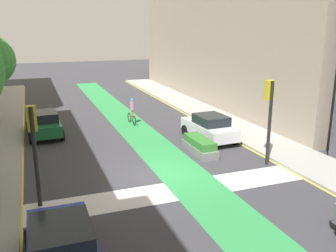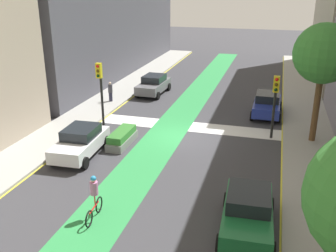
# 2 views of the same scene
# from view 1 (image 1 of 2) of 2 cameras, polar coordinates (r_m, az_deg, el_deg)

# --- Properties ---
(ground_plane) EXTENTS (120.00, 120.00, 0.00)m
(ground_plane) POSITION_cam_1_polar(r_m,az_deg,el_deg) (17.35, -1.50, -7.42)
(ground_plane) COLOR #38383D
(bike_lane_paint) EXTENTS (2.40, 60.00, 0.01)m
(bike_lane_paint) POSITION_cam_1_polar(r_m,az_deg,el_deg) (17.70, 1.78, -6.94)
(bike_lane_paint) COLOR #2D8C47
(bike_lane_paint) RESTS_ON ground_plane
(crosswalk_band) EXTENTS (12.00, 1.80, 0.01)m
(crosswalk_band) POSITION_cam_1_polar(r_m,az_deg,el_deg) (15.64, 0.93, -10.05)
(crosswalk_band) COLOR silver
(crosswalk_band) RESTS_ON ground_plane
(curb_stripe_left) EXTENTS (0.16, 60.00, 0.01)m
(curb_stripe_left) POSITION_cam_1_polar(r_m,az_deg,el_deg) (16.57, -21.81, -9.68)
(curb_stripe_left) COLOR yellow
(curb_stripe_left) RESTS_ON ground_plane
(sidewalk_right) EXTENTS (3.00, 60.00, 0.15)m
(sidewalk_right) POSITION_cam_1_polar(r_m,az_deg,el_deg) (20.84, 18.42, -4.07)
(sidewalk_right) COLOR #9E9E99
(sidewalk_right) RESTS_ON ground_plane
(curb_stripe_right) EXTENTS (0.16, 60.00, 0.01)m
(curb_stripe_right) POSITION_cam_1_polar(r_m,az_deg,el_deg) (19.99, 15.03, -4.84)
(curb_stripe_right) COLOR yellow
(curb_stripe_right) RESTS_ON ground_plane
(traffic_signal_near_right) EXTENTS (0.35, 0.52, 4.19)m
(traffic_signal_near_right) POSITION_cam_1_polar(r_m,az_deg,el_deg) (18.45, 15.46, 2.97)
(traffic_signal_near_right) COLOR black
(traffic_signal_near_right) RESTS_ON ground_plane
(traffic_signal_near_left) EXTENTS (0.35, 0.52, 3.90)m
(traffic_signal_near_left) POSITION_cam_1_polar(r_m,az_deg,el_deg) (14.41, -20.16, -1.57)
(traffic_signal_near_left) COLOR black
(traffic_signal_near_left) RESTS_ON ground_plane
(car_green_left_far) EXTENTS (2.19, 4.28, 1.57)m
(car_green_left_far) POSITION_cam_1_polar(r_m,az_deg,el_deg) (24.31, -18.72, 0.39)
(car_green_left_far) COLOR #196033
(car_green_left_far) RESTS_ON ground_plane
(car_blue_left_near) EXTENTS (2.05, 4.22, 1.57)m
(car_blue_left_near) POSITION_cam_1_polar(r_m,az_deg,el_deg) (11.02, -16.16, -17.65)
(car_blue_left_near) COLOR navy
(car_blue_left_near) RESTS_ON ground_plane
(car_white_right_far) EXTENTS (2.19, 4.28, 1.57)m
(car_white_right_far) POSITION_cam_1_polar(r_m,az_deg,el_deg) (22.31, 6.46, -0.17)
(car_white_right_far) COLOR silver
(car_white_right_far) RESTS_ON ground_plane
(cyclist_in_lane) EXTENTS (0.32, 1.73, 1.86)m
(cyclist_in_lane) POSITION_cam_1_polar(r_m,az_deg,el_deg) (25.93, -5.62, 2.40)
(cyclist_in_lane) COLOR black
(cyclist_in_lane) RESTS_ON ground_plane
(median_planter) EXTENTS (0.96, 2.76, 0.85)m
(median_planter) POSITION_cam_1_polar(r_m,az_deg,el_deg) (20.04, 4.93, -3.10)
(median_planter) COLOR slate
(median_planter) RESTS_ON ground_plane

